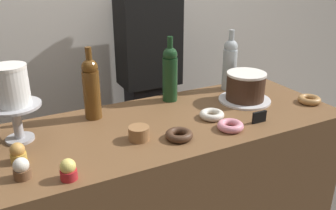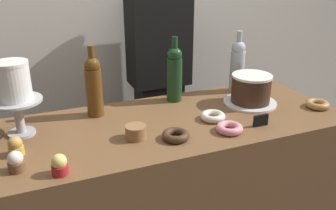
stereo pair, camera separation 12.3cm
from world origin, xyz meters
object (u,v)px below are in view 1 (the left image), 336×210
at_px(wine_bottle_green, 170,73).
at_px(wine_bottle_amber, 91,88).
at_px(price_sign_chalkboard, 259,117).
at_px(barista_figure, 149,85).
at_px(cupcake_lemon, 68,170).
at_px(wine_bottle_clear, 230,64).
at_px(cupcake_vanilla, 22,169).
at_px(donut_chocolate, 179,135).
at_px(chocolate_round_cake, 246,86).
at_px(white_layer_cake, 11,85).
at_px(cupcake_caramel, 18,153).
at_px(donut_pink, 230,126).
at_px(donut_maple, 309,100).
at_px(donut_sugar, 212,115).
at_px(cake_stand_pedestal, 16,117).
at_px(cookie_stack, 139,133).

bearing_deg(wine_bottle_green, wine_bottle_amber, -175.16).
xyz_separation_m(price_sign_chalkboard, barista_figure, (-0.14, 0.86, -0.10)).
xyz_separation_m(cupcake_lemon, barista_figure, (0.70, 0.92, -0.11)).
xyz_separation_m(wine_bottle_clear, wine_bottle_green, (-0.36, -0.00, 0.00)).
height_order(cupcake_vanilla, donut_chocolate, cupcake_vanilla).
distance_m(chocolate_round_cake, price_sign_chalkboard, 0.26).
distance_m(white_layer_cake, cupcake_caramel, 0.26).
distance_m(wine_bottle_clear, donut_pink, 0.52).
relative_size(wine_bottle_amber, wine_bottle_green, 1.00).
relative_size(chocolate_round_cake, cupcake_caramel, 2.62).
bearing_deg(white_layer_cake, donut_chocolate, -25.74).
distance_m(chocolate_round_cake, cupcake_lemon, 0.99).
relative_size(donut_maple, price_sign_chalkboard, 1.60).
bearing_deg(wine_bottle_amber, cupcake_lemon, -115.46).
relative_size(wine_bottle_clear, donut_maple, 2.91).
relative_size(donut_maple, donut_sugar, 1.00).
relative_size(white_layer_cake, donut_maple, 1.38).
relative_size(cake_stand_pedestal, price_sign_chalkboard, 2.87).
relative_size(cupcake_caramel, price_sign_chalkboard, 1.06).
bearing_deg(cupcake_caramel, barista_figure, 41.24).
bearing_deg(white_layer_cake, price_sign_chalkboard, -17.53).
bearing_deg(barista_figure, cupcake_lemon, -127.26).
distance_m(white_layer_cake, wine_bottle_clear, 1.10).
bearing_deg(barista_figure, cupcake_vanilla, -134.65).
distance_m(wine_bottle_clear, cupcake_vanilla, 1.19).
height_order(cake_stand_pedestal, chocolate_round_cake, cake_stand_pedestal).
xyz_separation_m(donut_pink, donut_chocolate, (-0.23, 0.02, 0.00)).
height_order(chocolate_round_cake, wine_bottle_amber, wine_bottle_amber).
xyz_separation_m(cake_stand_pedestal, chocolate_round_cake, (1.06, -0.07, -0.02)).
distance_m(wine_bottle_amber, cupcake_caramel, 0.44).
xyz_separation_m(wine_bottle_amber, donut_maple, (1.01, -0.31, -0.13)).
height_order(cookie_stack, price_sign_chalkboard, cookie_stack).
bearing_deg(price_sign_chalkboard, white_layer_cake, 162.47).
bearing_deg(donut_maple, donut_sugar, 172.95).
bearing_deg(chocolate_round_cake, cupcake_lemon, -162.83).
relative_size(wine_bottle_clear, price_sign_chalkboard, 4.65).
distance_m(cake_stand_pedestal, cupcake_lemon, 0.38).
distance_m(wine_bottle_green, cupcake_vanilla, 0.86).
distance_m(cake_stand_pedestal, cookie_stack, 0.48).
bearing_deg(cake_stand_pedestal, cupcake_vanilla, -94.26).
bearing_deg(price_sign_chalkboard, chocolate_round_cake, 65.92).
bearing_deg(barista_figure, chocolate_round_cake, -68.55).
bearing_deg(cookie_stack, cupcake_vanilla, -170.43).
xyz_separation_m(donut_pink, donut_sugar, (-0.01, 0.13, 0.00)).
height_order(wine_bottle_amber, cupcake_caramel, wine_bottle_amber).
height_order(cupcake_vanilla, donut_maple, cupcake_vanilla).
relative_size(cake_stand_pedestal, donut_pink, 1.80).
relative_size(wine_bottle_amber, cookie_stack, 3.87).
bearing_deg(cupcake_vanilla, wine_bottle_amber, 46.64).
height_order(cake_stand_pedestal, cookie_stack, cake_stand_pedestal).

